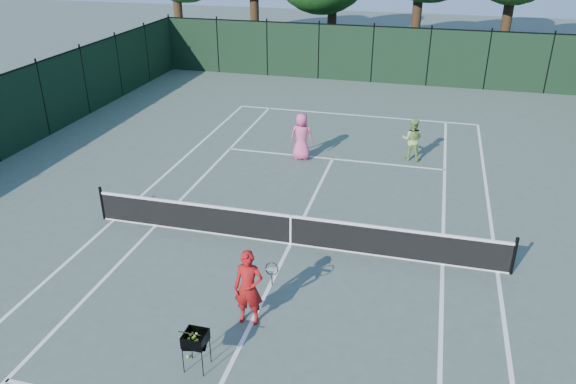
% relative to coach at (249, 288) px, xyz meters
% --- Properties ---
extents(ground, '(90.00, 90.00, 0.00)m').
position_rel_coach_xyz_m(ground, '(0.06, 3.46, -0.90)').
color(ground, '#48584E').
rests_on(ground, ground).
extents(sideline_doubles_left, '(0.10, 23.77, 0.01)m').
position_rel_coach_xyz_m(sideline_doubles_left, '(-5.43, 3.46, -0.90)').
color(sideline_doubles_left, white).
rests_on(sideline_doubles_left, ground).
extents(sideline_doubles_right, '(0.10, 23.77, 0.01)m').
position_rel_coach_xyz_m(sideline_doubles_right, '(5.54, 3.46, -0.90)').
color(sideline_doubles_right, white).
rests_on(sideline_doubles_right, ground).
extents(sideline_singles_left, '(0.10, 23.77, 0.01)m').
position_rel_coach_xyz_m(sideline_singles_left, '(-4.06, 3.46, -0.90)').
color(sideline_singles_left, white).
rests_on(sideline_singles_left, ground).
extents(sideline_singles_right, '(0.10, 23.77, 0.01)m').
position_rel_coach_xyz_m(sideline_singles_right, '(4.17, 3.46, -0.90)').
color(sideline_singles_right, white).
rests_on(sideline_singles_right, ground).
extents(baseline_far, '(10.97, 0.10, 0.01)m').
position_rel_coach_xyz_m(baseline_far, '(0.06, 15.34, -0.90)').
color(baseline_far, white).
rests_on(baseline_far, ground).
extents(service_line_far, '(8.23, 0.10, 0.01)m').
position_rel_coach_xyz_m(service_line_far, '(0.06, 9.86, -0.90)').
color(service_line_far, white).
rests_on(service_line_far, ground).
extents(center_service_line, '(0.10, 12.80, 0.01)m').
position_rel_coach_xyz_m(center_service_line, '(0.06, 3.46, -0.90)').
color(center_service_line, white).
rests_on(center_service_line, ground).
extents(tennis_net, '(11.69, 0.09, 1.06)m').
position_rel_coach_xyz_m(tennis_net, '(0.06, 3.46, -0.42)').
color(tennis_net, black).
rests_on(tennis_net, ground).
extents(fence_far, '(24.00, 0.05, 3.00)m').
position_rel_coach_xyz_m(fence_far, '(0.06, 21.46, 0.60)').
color(fence_far, black).
rests_on(fence_far, ground).
extents(coach, '(0.92, 0.67, 1.80)m').
position_rel_coach_xyz_m(coach, '(0.00, 0.00, 0.00)').
color(coach, '#A21213').
rests_on(coach, ground).
extents(player_pink, '(0.88, 0.57, 1.78)m').
position_rel_coach_xyz_m(player_pink, '(-1.09, 9.59, -0.01)').
color(player_pink, '#E65185').
rests_on(player_pink, ground).
extents(player_green, '(0.80, 0.63, 1.59)m').
position_rel_coach_xyz_m(player_green, '(2.90, 10.57, -0.10)').
color(player_green, '#90B65B').
rests_on(player_green, ground).
extents(ball_hopper, '(0.54, 0.54, 0.86)m').
position_rel_coach_xyz_m(ball_hopper, '(-0.56, -1.65, -0.18)').
color(ball_hopper, black).
rests_on(ball_hopper, ground).
extents(loose_ball_midcourt, '(0.07, 0.07, 0.07)m').
position_rel_coach_xyz_m(loose_ball_midcourt, '(-0.86, -1.46, -0.87)').
color(loose_ball_midcourt, '#B6D72C').
rests_on(loose_ball_midcourt, ground).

